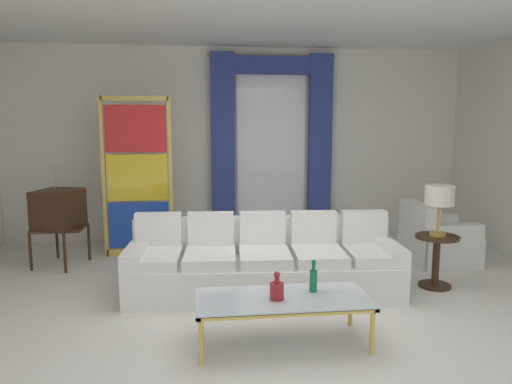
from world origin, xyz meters
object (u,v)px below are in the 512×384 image
(couch_white_long, at_px, (263,264))
(peacock_figurine, at_px, (163,245))
(vintage_tv, at_px, (58,210))
(round_side_table, at_px, (436,256))
(armchair_white, at_px, (435,241))
(coffee_table, at_px, (283,301))
(bottle_blue_decanter, at_px, (277,290))
(table_lamp_brass, at_px, (439,198))
(stained_glass_divider, at_px, (138,181))
(bottle_crystal_tall, at_px, (313,279))

(couch_white_long, relative_size, peacock_figurine, 4.95)
(vintage_tv, bearing_deg, round_side_table, -17.37)
(vintage_tv, xyz_separation_m, armchair_white, (4.92, -0.47, -0.44))
(coffee_table, bearing_deg, bottle_blue_decanter, -142.27)
(couch_white_long, relative_size, table_lamp_brass, 5.21)
(stained_glass_divider, bearing_deg, round_side_table, -26.60)
(round_side_table, xyz_separation_m, table_lamp_brass, (-0.00, 0.00, 0.67))
(couch_white_long, bearing_deg, table_lamp_brass, -3.27)
(round_side_table, bearing_deg, couch_white_long, 176.73)
(bottle_blue_decanter, height_order, peacock_figurine, bottle_blue_decanter)
(vintage_tv, bearing_deg, bottle_blue_decanter, -47.20)
(vintage_tv, height_order, armchair_white, vintage_tv)
(vintage_tv, bearing_deg, coffee_table, -46.02)
(bottle_blue_decanter, bearing_deg, couch_white_long, 86.71)
(couch_white_long, xyz_separation_m, table_lamp_brass, (1.95, -0.11, 0.72))
(bottle_crystal_tall, bearing_deg, stained_glass_divider, 122.35)
(bottle_blue_decanter, bearing_deg, armchair_white, 40.51)
(coffee_table, bearing_deg, table_lamp_brass, 30.72)
(bottle_crystal_tall, height_order, round_side_table, bottle_crystal_tall)
(table_lamp_brass, bearing_deg, couch_white_long, 176.73)
(coffee_table, xyz_separation_m, bottle_crystal_tall, (0.28, 0.09, 0.15))
(peacock_figurine, bearing_deg, coffee_table, -65.99)
(round_side_table, bearing_deg, armchair_white, 62.87)
(bottle_blue_decanter, bearing_deg, round_side_table, 30.94)
(coffee_table, bearing_deg, peacock_figurine, 114.01)
(peacock_figurine, height_order, round_side_table, round_side_table)
(coffee_table, height_order, vintage_tv, vintage_tv)
(table_lamp_brass, bearing_deg, vintage_tv, 162.63)
(couch_white_long, distance_m, coffee_table, 1.29)
(coffee_table, relative_size, armchair_white, 1.75)
(table_lamp_brass, bearing_deg, coffee_table, -149.28)
(vintage_tv, distance_m, table_lamp_brass, 4.67)
(couch_white_long, height_order, stained_glass_divider, stained_glass_divider)
(coffee_table, distance_m, vintage_tv, 3.58)
(armchair_white, bearing_deg, peacock_figurine, 171.79)
(bottle_crystal_tall, xyz_separation_m, vintage_tv, (-2.76, 2.47, 0.21))
(stained_glass_divider, height_order, table_lamp_brass, stained_glass_divider)
(stained_glass_divider, height_order, peacock_figurine, stained_glass_divider)
(armchair_white, height_order, peacock_figurine, armchair_white)
(peacock_figurine, bearing_deg, bottle_crystal_tall, -60.13)
(vintage_tv, relative_size, stained_glass_divider, 0.61)
(bottle_blue_decanter, xyz_separation_m, armchair_white, (2.50, 2.14, -0.21))
(stained_glass_divider, xyz_separation_m, round_side_table, (3.48, -1.74, -0.70))
(bottle_blue_decanter, distance_m, armchair_white, 3.30)
(vintage_tv, bearing_deg, couch_white_long, -27.18)
(couch_white_long, xyz_separation_m, coffee_table, (-0.02, -1.28, 0.07))
(peacock_figurine, bearing_deg, vintage_tv, -177.78)
(peacock_figurine, xyz_separation_m, round_side_table, (3.14, -1.44, 0.14))
(couch_white_long, distance_m, vintage_tv, 2.83)
(stained_glass_divider, height_order, round_side_table, stained_glass_divider)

